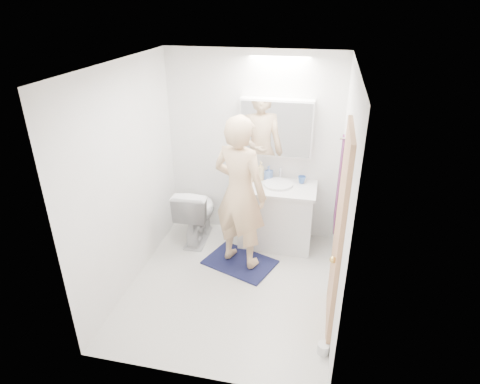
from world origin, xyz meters
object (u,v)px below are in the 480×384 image
(person, at_px, (240,193))
(soap_bottle_a, at_px, (261,171))
(soap_bottle_b, at_px, (269,173))
(toilet_paper_roll, at_px, (323,348))
(toothbrush_cup, at_px, (302,180))
(medicine_cabinet, at_px, (276,128))
(vanity_cabinet, at_px, (276,217))
(toilet, at_px, (197,213))

(person, relative_size, soap_bottle_a, 7.32)
(soap_bottle_b, bearing_deg, toilet_paper_roll, -66.82)
(person, xyz_separation_m, toothbrush_cup, (0.64, 0.70, -0.08))
(medicine_cabinet, relative_size, person, 0.49)
(soap_bottle_b, relative_size, toothbrush_cup, 1.85)
(medicine_cabinet, height_order, toilet_paper_roll, medicine_cabinet)
(toothbrush_cup, bearing_deg, person, -132.21)
(soap_bottle_a, height_order, toilet_paper_roll, soap_bottle_a)
(soap_bottle_b, distance_m, toothbrush_cup, 0.42)
(soap_bottle_a, distance_m, toilet_paper_roll, 2.27)
(toothbrush_cup, distance_m, toilet_paper_roll, 2.09)
(vanity_cabinet, xyz_separation_m, medicine_cabinet, (-0.07, 0.21, 1.11))
(toilet, relative_size, soap_bottle_a, 3.17)
(medicine_cabinet, xyz_separation_m, person, (-0.29, -0.75, -0.55))
(medicine_cabinet, bearing_deg, person, -110.93)
(vanity_cabinet, height_order, toilet, same)
(soap_bottle_b, bearing_deg, soap_bottle_a, -163.17)
(soap_bottle_a, bearing_deg, person, -99.68)
(vanity_cabinet, relative_size, toilet_paper_roll, 8.18)
(person, bearing_deg, vanity_cabinet, -102.98)
(toilet_paper_roll, bearing_deg, toilet, 136.67)
(medicine_cabinet, height_order, toilet, medicine_cabinet)
(person, height_order, toothbrush_cup, person)
(soap_bottle_a, height_order, soap_bottle_b, soap_bottle_a)
(toilet_paper_roll, bearing_deg, vanity_cabinet, 111.28)
(toilet, height_order, toilet_paper_roll, toilet)
(medicine_cabinet, xyz_separation_m, soap_bottle_b, (-0.07, -0.03, -0.59))
(toilet_paper_roll, bearing_deg, person, 131.24)
(medicine_cabinet, distance_m, toilet, 1.50)
(vanity_cabinet, xyz_separation_m, toothbrush_cup, (0.28, 0.16, 0.48))
(medicine_cabinet, height_order, soap_bottle_a, medicine_cabinet)
(toilet, bearing_deg, person, 145.25)
(person, xyz_separation_m, soap_bottle_b, (0.22, 0.72, -0.04))
(toilet, xyz_separation_m, soap_bottle_a, (0.79, 0.26, 0.55))
(soap_bottle_a, relative_size, soap_bottle_b, 1.34)
(vanity_cabinet, distance_m, toothbrush_cup, 0.57)
(toilet_paper_roll, bearing_deg, soap_bottle_a, 116.01)
(toilet_paper_roll, bearing_deg, toothbrush_cup, 101.79)
(medicine_cabinet, bearing_deg, soap_bottle_b, -157.08)
(vanity_cabinet, bearing_deg, soap_bottle_b, 128.62)
(medicine_cabinet, height_order, person, medicine_cabinet)
(medicine_cabinet, distance_m, toilet_paper_roll, 2.53)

